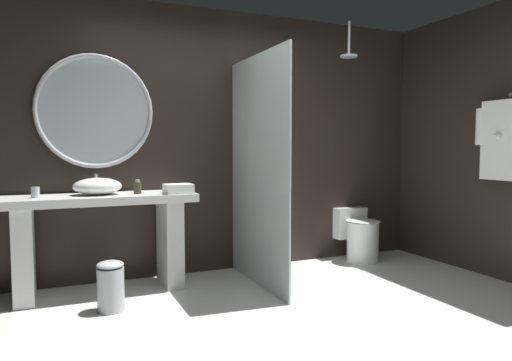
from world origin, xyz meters
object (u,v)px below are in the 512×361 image
tumbler_cup (35,192)px  rain_shower_head (349,52)px  soap_dispenser (138,188)px  hanging_bathrobe (504,136)px  vessel_sink (97,186)px  round_wall_mirror (95,111)px  toilet (359,235)px  folded_hand_towel (178,189)px  waste_bin (111,286)px

tumbler_cup → rain_shower_head: size_ratio=0.25×
soap_dispenser → hanging_bathrobe: (3.08, -1.12, 0.45)m
vessel_sink → round_wall_mirror: size_ratio=0.39×
rain_shower_head → vessel_sink: bearing=175.5°
tumbler_cup → toilet: bearing=1.5°
soap_dispenser → round_wall_mirror: round_wall_mirror is taller
rain_shower_head → folded_hand_towel: rain_shower_head is taller
soap_dispenser → waste_bin: soap_dispenser is taller
tumbler_cup → folded_hand_towel: size_ratio=0.37×
vessel_sink → round_wall_mirror: 0.69m
hanging_bathrobe → rain_shower_head: bearing=135.6°
soap_dispenser → hanging_bathrobe: hanging_bathrobe is taller
vessel_sink → hanging_bathrobe: size_ratio=0.51×
vessel_sink → hanging_bathrobe: hanging_bathrobe is taller
rain_shower_head → waste_bin: (-2.37, -0.34, -2.00)m
vessel_sink → soap_dispenser: bearing=-9.7°
soap_dispenser → toilet: bearing=2.4°
tumbler_cup → waste_bin: bearing=-43.7°
rain_shower_head → folded_hand_towel: 2.19m
folded_hand_towel → round_wall_mirror: bearing=146.2°
waste_bin → rain_shower_head: bearing=8.2°
waste_bin → soap_dispenser: bearing=58.4°
soap_dispenser → toilet: 2.48m
rain_shower_head → hanging_bathrobe: size_ratio=0.45×
round_wall_mirror → toilet: (2.71, -0.20, -1.29)m
vessel_sink → waste_bin: bearing=-86.4°
vessel_sink → tumbler_cup: bearing=-175.0°
soap_dispenser → folded_hand_towel: bearing=-21.1°
soap_dispenser → folded_hand_towel: size_ratio=0.53×
hanging_bathrobe → toilet: size_ratio=1.41×
soap_dispenser → waste_bin: (-0.29, -0.48, -0.70)m
round_wall_mirror → waste_bin: bearing=-88.8°
rain_shower_head → toilet: (0.33, 0.24, -1.92)m
vessel_sink → toilet: size_ratio=0.71×
round_wall_mirror → hanging_bathrobe: round_wall_mirror is taller
vessel_sink → round_wall_mirror: round_wall_mirror is taller
soap_dispenser → rain_shower_head: (2.08, -0.14, 1.30)m
tumbler_cup → hanging_bathrobe: hanging_bathrobe is taller
round_wall_mirror → rain_shower_head: rain_shower_head is taller
round_wall_mirror → waste_bin: size_ratio=2.62×
tumbler_cup → toilet: 3.27m
rain_shower_head → waste_bin: bearing=-171.8°
hanging_bathrobe → vessel_sink: bearing=161.0°
vessel_sink → hanging_bathrobe: bearing=-19.0°
folded_hand_towel → soap_dispenser: bearing=158.9°
toilet → hanging_bathrobe: bearing=-61.0°
toilet → tumbler_cup: bearing=-178.5°
hanging_bathrobe → toilet: hanging_bathrobe is taller
waste_bin → folded_hand_towel: 0.99m
soap_dispenser → hanging_bathrobe: size_ratio=0.16×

